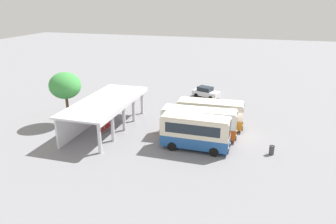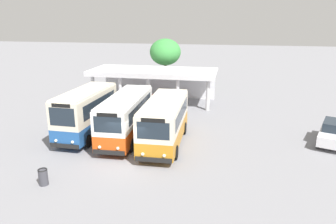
% 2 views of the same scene
% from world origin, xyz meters
% --- Properties ---
extents(ground_plane, '(180.00, 180.00, 0.00)m').
position_xyz_m(ground_plane, '(0.00, 0.00, 0.00)').
color(ground_plane, gray).
extents(city_bus_nearest_orange, '(2.36, 6.79, 3.46)m').
position_xyz_m(city_bus_nearest_orange, '(-4.37, 3.62, 1.90)').
color(city_bus_nearest_orange, black).
rests_on(city_bus_nearest_orange, ground).
extents(city_bus_second_in_row, '(2.48, 8.06, 3.16)m').
position_xyz_m(city_bus_second_in_row, '(-1.38, 3.82, 1.75)').
color(city_bus_second_in_row, black).
rests_on(city_bus_second_in_row, ground).
extents(city_bus_middle_cream, '(2.62, 7.57, 3.17)m').
position_xyz_m(city_bus_middle_cream, '(1.61, 3.10, 1.76)').
color(city_bus_middle_cream, black).
rests_on(city_bus_middle_cream, ground).
extents(parked_car_flank, '(3.00, 4.36, 1.62)m').
position_xyz_m(parked_car_flank, '(13.14, 5.50, 0.83)').
color(parked_car_flank, black).
rests_on(parked_car_flank, ground).
extents(terminal_canopy, '(12.88, 5.33, 3.40)m').
position_xyz_m(terminal_canopy, '(-1.95, 14.90, 2.59)').
color(terminal_canopy, silver).
rests_on(terminal_canopy, ground).
extents(waiting_chair_end_by_column, '(0.45, 0.45, 0.86)m').
position_xyz_m(waiting_chair_end_by_column, '(-3.85, 14.19, 0.52)').
color(waiting_chair_end_by_column, slate).
rests_on(waiting_chair_end_by_column, ground).
extents(waiting_chair_second_from_end, '(0.45, 0.45, 0.86)m').
position_xyz_m(waiting_chair_second_from_end, '(-3.21, 14.16, 0.52)').
color(waiting_chair_second_from_end, slate).
rests_on(waiting_chair_second_from_end, ground).
extents(waiting_chair_middle_seat, '(0.45, 0.45, 0.86)m').
position_xyz_m(waiting_chair_middle_seat, '(-2.57, 14.12, 0.52)').
color(waiting_chair_middle_seat, slate).
rests_on(waiting_chair_middle_seat, ground).
extents(waiting_chair_fourth_seat, '(0.45, 0.45, 0.86)m').
position_xyz_m(waiting_chair_fourth_seat, '(-1.93, 14.17, 0.52)').
color(waiting_chair_fourth_seat, slate).
rests_on(waiting_chair_fourth_seat, ground).
extents(waiting_chair_fifth_seat, '(0.45, 0.45, 0.86)m').
position_xyz_m(waiting_chair_fifth_seat, '(-1.29, 14.18, 0.52)').
color(waiting_chair_fifth_seat, slate).
rests_on(waiting_chair_fifth_seat, ground).
extents(roadside_tree_behind_canopy, '(3.61, 3.61, 6.20)m').
position_xyz_m(roadside_tree_behind_canopy, '(-1.79, 19.47, 4.64)').
color(roadside_tree_behind_canopy, brown).
rests_on(roadside_tree_behind_canopy, ground).
extents(litter_bin_apron, '(0.49, 0.49, 0.90)m').
position_xyz_m(litter_bin_apron, '(-3.49, -3.65, 0.46)').
color(litter_bin_apron, '#3F3F47').
rests_on(litter_bin_apron, ground).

